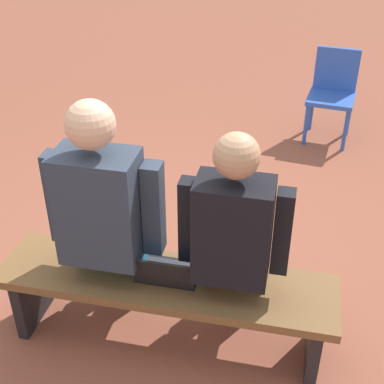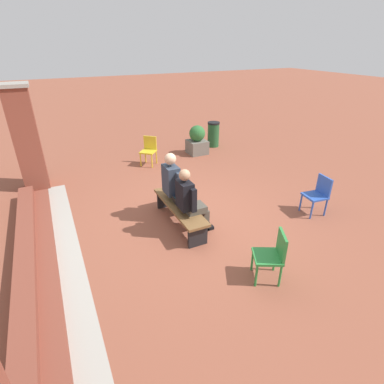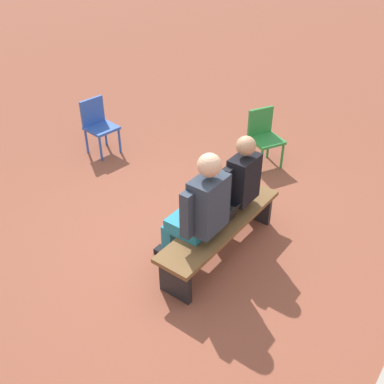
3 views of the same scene
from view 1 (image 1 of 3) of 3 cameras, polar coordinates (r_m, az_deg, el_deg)
name	(u,v)px [view 1 (image 1 of 3)]	position (r m, az deg, el deg)	size (l,w,h in m)	color
ground_plane	(175,292)	(3.43, -1.86, -10.65)	(60.00, 60.00, 0.00)	brown
bench	(166,291)	(2.92, -2.78, -10.54)	(1.80, 0.44, 0.45)	brown
person_student	(235,238)	(2.68, 4.61, -4.93)	(0.54, 0.69, 1.35)	#4C473D
person_adult	(110,215)	(2.80, -8.79, -2.46)	(0.60, 0.76, 1.44)	teal
laptop	(166,272)	(2.81, -2.76, -8.55)	(0.32, 0.29, 0.21)	black
plastic_chair_mid_courtyard	(333,89)	(5.25, 14.80, 10.54)	(0.47, 0.47, 0.84)	#2D56B7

